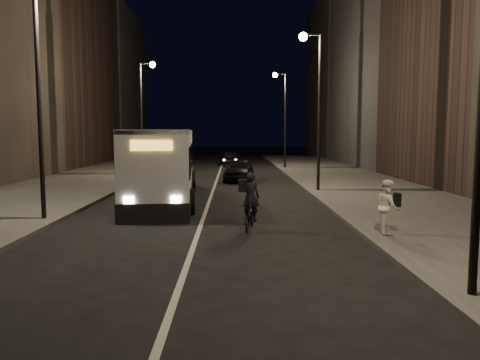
{
  "coord_description": "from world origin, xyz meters",
  "views": [
    {
      "loc": [
        1.12,
        -12.45,
        3.18
      ],
      "look_at": [
        1.36,
        4.06,
        1.5
      ],
      "focal_mm": 35.0,
      "sensor_mm": 36.0,
      "label": 1
    }
  ],
  "objects_px": {
    "streetlight_right_far": "(282,107)",
    "car_mid": "(168,168)",
    "pedestrian_woman": "(388,207)",
    "car_far": "(230,159)",
    "cyclist_on_bicycle": "(250,211)",
    "streetlight_right_near": "(471,8)",
    "car_near": "(239,170)",
    "streetlight_left_far": "(145,102)",
    "streetlight_left_near": "(46,69)",
    "streetlight_right_mid": "(315,90)",
    "city_bus": "(164,162)"
  },
  "relations": [
    {
      "from": "streetlight_left_far",
      "to": "city_bus",
      "type": "height_order",
      "value": "streetlight_left_far"
    },
    {
      "from": "pedestrian_woman",
      "to": "car_far",
      "type": "relative_size",
      "value": 0.38
    },
    {
      "from": "city_bus",
      "to": "car_far",
      "type": "distance_m",
      "value": 23.52
    },
    {
      "from": "city_bus",
      "to": "cyclist_on_bicycle",
      "type": "bearing_deg",
      "value": -66.09
    },
    {
      "from": "cyclist_on_bicycle",
      "to": "car_mid",
      "type": "bearing_deg",
      "value": 115.63
    },
    {
      "from": "streetlight_right_mid",
      "to": "car_near",
      "type": "relative_size",
      "value": 1.88
    },
    {
      "from": "streetlight_right_near",
      "to": "streetlight_left_near",
      "type": "height_order",
      "value": "same"
    },
    {
      "from": "streetlight_right_near",
      "to": "streetlight_right_far",
      "type": "height_order",
      "value": "same"
    },
    {
      "from": "streetlight_left_near",
      "to": "pedestrian_woman",
      "type": "bearing_deg",
      "value": -13.58
    },
    {
      "from": "streetlight_left_near",
      "to": "streetlight_left_far",
      "type": "height_order",
      "value": "same"
    },
    {
      "from": "streetlight_right_mid",
      "to": "car_mid",
      "type": "distance_m",
      "value": 13.79
    },
    {
      "from": "car_near",
      "to": "pedestrian_woman",
      "type": "bearing_deg",
      "value": -68.94
    },
    {
      "from": "city_bus",
      "to": "car_near",
      "type": "xyz_separation_m",
      "value": [
        3.66,
        8.52,
        -1.06
      ]
    },
    {
      "from": "car_mid",
      "to": "streetlight_right_mid",
      "type": "bearing_deg",
      "value": 138.88
    },
    {
      "from": "streetlight_right_near",
      "to": "city_bus",
      "type": "height_order",
      "value": "streetlight_right_near"
    },
    {
      "from": "streetlight_right_mid",
      "to": "car_far",
      "type": "bearing_deg",
      "value": 102.16
    },
    {
      "from": "streetlight_right_mid",
      "to": "streetlight_right_far",
      "type": "xyz_separation_m",
      "value": [
        0.0,
        16.0,
        0.0
      ]
    },
    {
      "from": "streetlight_right_near",
      "to": "streetlight_left_far",
      "type": "bearing_deg",
      "value": 112.3
    },
    {
      "from": "streetlight_right_near",
      "to": "car_mid",
      "type": "relative_size",
      "value": 2.16
    },
    {
      "from": "car_near",
      "to": "car_far",
      "type": "height_order",
      "value": "car_near"
    },
    {
      "from": "streetlight_right_mid",
      "to": "streetlight_left_near",
      "type": "bearing_deg",
      "value": -143.12
    },
    {
      "from": "car_far",
      "to": "pedestrian_woman",
      "type": "bearing_deg",
      "value": -87.37
    },
    {
      "from": "pedestrian_woman",
      "to": "streetlight_right_near",
      "type": "bearing_deg",
      "value": -175.58
    },
    {
      "from": "car_far",
      "to": "city_bus",
      "type": "bearing_deg",
      "value": -103.48
    },
    {
      "from": "streetlight_left_near",
      "to": "car_near",
      "type": "bearing_deg",
      "value": 64.4
    },
    {
      "from": "car_near",
      "to": "streetlight_left_far",
      "type": "bearing_deg",
      "value": 158.19
    },
    {
      "from": "cyclist_on_bicycle",
      "to": "pedestrian_woman",
      "type": "distance_m",
      "value": 4.29
    },
    {
      "from": "streetlight_right_far",
      "to": "car_mid",
      "type": "relative_size",
      "value": 2.16
    },
    {
      "from": "streetlight_right_near",
      "to": "streetlight_right_mid",
      "type": "relative_size",
      "value": 1.0
    },
    {
      "from": "streetlight_right_near",
      "to": "streetlight_left_far",
      "type": "relative_size",
      "value": 1.0
    },
    {
      "from": "city_bus",
      "to": "car_mid",
      "type": "height_order",
      "value": "city_bus"
    },
    {
      "from": "streetlight_left_far",
      "to": "car_far",
      "type": "xyz_separation_m",
      "value": [
        6.13,
        11.04,
        -4.74
      ]
    },
    {
      "from": "car_far",
      "to": "streetlight_left_near",
      "type": "bearing_deg",
      "value": -108.17
    },
    {
      "from": "streetlight_right_far",
      "to": "streetlight_left_near",
      "type": "relative_size",
      "value": 1.0
    },
    {
      "from": "streetlight_left_far",
      "to": "pedestrian_woman",
      "type": "distance_m",
      "value": 23.87
    },
    {
      "from": "streetlight_right_mid",
      "to": "streetlight_right_far",
      "type": "bearing_deg",
      "value": 90.0
    },
    {
      "from": "streetlight_right_far",
      "to": "cyclist_on_bicycle",
      "type": "bearing_deg",
      "value": -98.2
    },
    {
      "from": "cyclist_on_bicycle",
      "to": "car_mid",
      "type": "xyz_separation_m",
      "value": [
        -5.27,
        18.76,
        -0.02
      ]
    },
    {
      "from": "streetlight_right_mid",
      "to": "car_far",
      "type": "distance_m",
      "value": 22.04
    },
    {
      "from": "streetlight_right_mid",
      "to": "streetlight_left_far",
      "type": "height_order",
      "value": "same"
    },
    {
      "from": "streetlight_right_near",
      "to": "streetlight_left_near",
      "type": "bearing_deg",
      "value": 143.12
    },
    {
      "from": "streetlight_left_far",
      "to": "car_mid",
      "type": "height_order",
      "value": "streetlight_left_far"
    },
    {
      "from": "streetlight_right_mid",
      "to": "streetlight_left_far",
      "type": "relative_size",
      "value": 1.0
    },
    {
      "from": "streetlight_right_far",
      "to": "car_mid",
      "type": "bearing_deg",
      "value": -143.44
    },
    {
      "from": "streetlight_right_mid",
      "to": "car_far",
      "type": "height_order",
      "value": "streetlight_right_mid"
    },
    {
      "from": "cyclist_on_bicycle",
      "to": "city_bus",
      "type": "bearing_deg",
      "value": 128.26
    },
    {
      "from": "streetlight_right_mid",
      "to": "car_near",
      "type": "xyz_separation_m",
      "value": [
        -3.83,
        6.25,
        -4.63
      ]
    },
    {
      "from": "car_near",
      "to": "car_mid",
      "type": "distance_m",
      "value": 5.98
    },
    {
      "from": "pedestrian_woman",
      "to": "car_far",
      "type": "xyz_separation_m",
      "value": [
        -4.95,
        31.72,
        -0.35
      ]
    },
    {
      "from": "streetlight_left_far",
      "to": "car_near",
      "type": "height_order",
      "value": "streetlight_left_far"
    }
  ]
}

